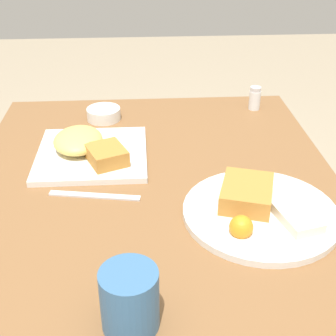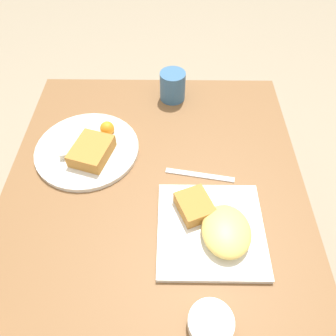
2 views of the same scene
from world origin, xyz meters
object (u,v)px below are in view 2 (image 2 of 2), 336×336
Objects in this scene: sauce_ramekin at (211,323)px; butter_knife at (200,175)px; plate_square_near at (214,227)px; coffee_mug at (173,86)px; plate_oval_far at (88,148)px.

sauce_ramekin reaches higher than butter_knife.
butter_knife is (0.17, 0.02, -0.02)m from plate_square_near.
coffee_mug is at bearing 6.18° from sauce_ramekin.
coffee_mug is at bearing -44.39° from plate_oval_far.
plate_square_near is 2.62× the size of coffee_mug.
plate_oval_far is 0.36m from coffee_mug.
coffee_mug reaches higher than sauce_ramekin.
plate_square_near is 0.85× the size of plate_oval_far.
plate_square_near is 0.52m from coffee_mug.
coffee_mug is (0.34, 0.08, 0.05)m from butter_knife.
sauce_ramekin is at bearing 173.78° from plate_square_near.
butter_knife is at bearing -167.18° from coffee_mug.
plate_oval_far is 3.27× the size of sauce_ramekin.
sauce_ramekin is 0.48× the size of butter_knife.
butter_knife is at bearing 0.22° from sauce_ramekin.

